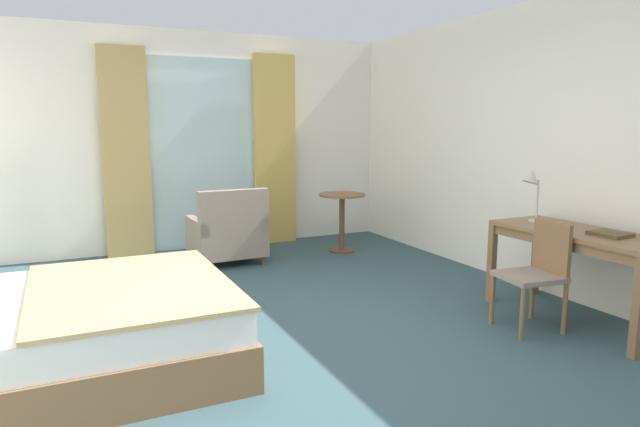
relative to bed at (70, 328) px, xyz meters
name	(u,v)px	position (x,y,z in m)	size (l,w,h in m)	color
ground	(306,352)	(1.55, -0.26, -0.34)	(5.88, 7.88, 0.10)	#334C51
wall_back	(191,142)	(1.55, 3.42, 1.09)	(5.48, 0.12, 2.77)	white
wall_right	(580,149)	(4.23, -0.26, 1.09)	(0.12, 7.48, 2.77)	white
balcony_glass_door	(203,155)	(1.68, 3.34, 0.93)	(1.46, 0.02, 2.44)	silver
curtain_panel_left	(126,153)	(0.73, 3.24, 0.96)	(0.55, 0.10, 2.52)	tan
curtain_panel_right	(275,150)	(2.63, 3.24, 0.96)	(0.56, 0.10, 2.52)	tan
bed	(70,328)	(0.00, 0.00, 0.00)	(1.97, 1.70, 1.16)	brown
writing_desk	(581,242)	(3.78, -0.72, 0.37)	(0.64, 1.45, 0.75)	brown
desk_chair	(538,269)	(3.34, -0.69, 0.19)	(0.48, 0.46, 0.85)	gray
desk_lamp	(532,182)	(3.70, -0.24, 0.81)	(0.22, 0.15, 0.48)	#B7B2A8
closed_book	(610,234)	(3.80, -0.95, 0.47)	(0.22, 0.26, 0.03)	brown
armchair_by_window	(228,234)	(1.71, 2.34, 0.05)	(0.82, 0.72, 0.89)	gray
round_cafe_table	(342,210)	(3.19, 2.35, 0.24)	(0.58, 0.58, 0.74)	brown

